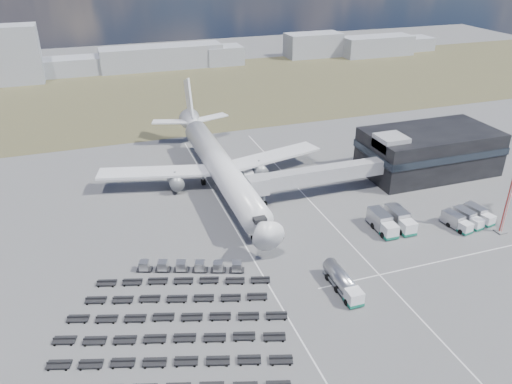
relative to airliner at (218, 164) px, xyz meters
name	(u,v)px	position (x,y,z in m)	size (l,w,h in m)	color
ground	(270,266)	(0.00, -32.38, -5.29)	(420.00, 420.00, 0.00)	#565659
grass_strip	(162,94)	(0.00, 77.62, -5.29)	(420.00, 90.00, 0.01)	#4A482C
lane_markings	(316,247)	(9.77, -29.38, -5.29)	(47.12, 110.00, 0.01)	silver
terminal	(428,151)	(47.77, -8.41, -0.04)	(30.40, 16.40, 11.00)	black
jet_bridge	(308,177)	(15.90, -11.95, -0.24)	(30.30, 3.80, 7.05)	#939399
airliner	(218,164)	(0.00, 0.00, 0.00)	(51.59, 64.53, 17.62)	white
skyline	(67,59)	(-30.44, 115.84, 1.29)	(296.47, 24.41, 20.97)	#9498A2
fuel_tanker	(343,282)	(8.39, -41.93, -3.75)	(2.51, 9.54, 3.08)	white
pushback_tug	(275,235)	(4.00, -24.38, -4.62)	(2.90, 1.63, 1.35)	white
catering_truck	(249,178)	(6.58, -0.86, -4.00)	(3.33, 5.83, 2.52)	white
service_trucks_near	(391,221)	(25.68, -28.37, -3.60)	(6.66, 7.90, 3.11)	white
service_trucks_far	(468,218)	(40.52, -31.60, -3.94)	(9.08, 7.43, 2.49)	white
uld_row	(190,266)	(-12.82, -29.33, -4.33)	(17.11, 7.46, 1.60)	black
baggage_dollies	(171,329)	(-18.36, -42.31, -4.93)	(35.84, 30.83, 0.73)	black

